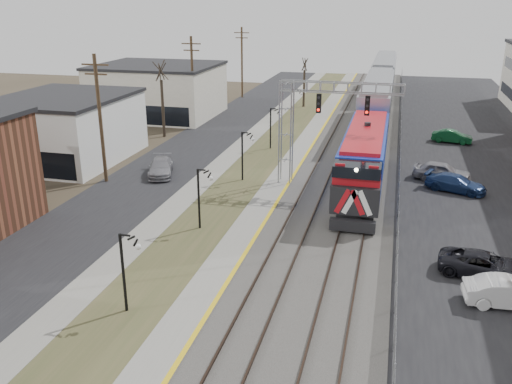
% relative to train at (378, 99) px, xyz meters
% --- Properties ---
extents(street_west, '(7.00, 120.00, 0.04)m').
position_rel_train_xyz_m(street_west, '(-17.00, -17.19, -2.86)').
color(street_west, black).
rests_on(street_west, ground).
extents(sidewalk, '(2.00, 120.00, 0.08)m').
position_rel_train_xyz_m(sidewalk, '(-12.50, -17.19, -2.84)').
color(sidewalk, gray).
rests_on(sidewalk, ground).
extents(grass_median, '(4.00, 120.00, 0.06)m').
position_rel_train_xyz_m(grass_median, '(-9.50, -17.19, -2.85)').
color(grass_median, '#3D4525').
rests_on(grass_median, ground).
extents(platform, '(2.00, 120.00, 0.24)m').
position_rel_train_xyz_m(platform, '(-6.50, -17.19, -2.76)').
color(platform, gray).
rests_on(platform, ground).
extents(ballast_bed, '(8.00, 120.00, 0.20)m').
position_rel_train_xyz_m(ballast_bed, '(-1.50, -17.19, -2.78)').
color(ballast_bed, '#595651').
rests_on(ballast_bed, ground).
extents(parking_lot, '(16.00, 120.00, 0.04)m').
position_rel_train_xyz_m(parking_lot, '(10.50, -17.19, -2.86)').
color(parking_lot, black).
rests_on(parking_lot, ground).
extents(platform_edge, '(0.24, 120.00, 0.01)m').
position_rel_train_xyz_m(platform_edge, '(-5.62, -17.19, -2.64)').
color(platform_edge, gold).
rests_on(platform_edge, platform).
extents(track_near, '(1.58, 120.00, 0.15)m').
position_rel_train_xyz_m(track_near, '(-3.50, -17.19, -2.61)').
color(track_near, '#2D2119').
rests_on(track_near, ballast_bed).
extents(track_far, '(1.58, 120.00, 0.15)m').
position_rel_train_xyz_m(track_far, '(-0.00, -17.19, -2.61)').
color(track_far, '#2D2119').
rests_on(track_far, ballast_bed).
extents(train, '(3.00, 63.05, 5.33)m').
position_rel_train_xyz_m(train, '(0.00, 0.00, 0.00)').
color(train, '#1533AD').
rests_on(train, ground).
extents(signal_gantry, '(9.00, 1.07, 8.15)m').
position_rel_train_xyz_m(signal_gantry, '(-4.28, -24.19, 2.70)').
color(signal_gantry, gray).
rests_on(signal_gantry, ground).
extents(lampposts, '(0.14, 62.14, 4.00)m').
position_rel_train_xyz_m(lampposts, '(-9.50, -33.90, -0.88)').
color(lampposts, black).
rests_on(lampposts, ground).
extents(utility_poles, '(0.28, 80.28, 10.00)m').
position_rel_train_xyz_m(utility_poles, '(-20.00, -27.19, 2.12)').
color(utility_poles, '#4C3823').
rests_on(utility_poles, ground).
extents(fence, '(0.04, 120.00, 1.60)m').
position_rel_train_xyz_m(fence, '(2.70, -17.19, -2.08)').
color(fence, gray).
rests_on(fence, ground).
extents(buildings_west, '(14.00, 67.00, 7.00)m').
position_rel_train_xyz_m(buildings_west, '(-26.50, -27.98, 0.13)').
color(buildings_west, beige).
rests_on(buildings_west, ground).
extents(bare_trees, '(12.30, 42.30, 5.95)m').
position_rel_train_xyz_m(bare_trees, '(-18.16, -13.27, -0.18)').
color(bare_trees, '#382D23').
rests_on(bare_trees, ground).
extents(car_lot_b, '(4.31, 1.79, 1.39)m').
position_rel_train_xyz_m(car_lot_b, '(7.94, -39.25, -2.19)').
color(car_lot_b, silver).
rests_on(car_lot_b, ground).
extents(car_lot_c, '(4.93, 2.89, 1.29)m').
position_rel_train_xyz_m(car_lot_c, '(7.17, -36.38, -2.24)').
color(car_lot_c, black).
rests_on(car_lot_c, ground).
extents(car_lot_d, '(4.82, 3.23, 1.30)m').
position_rel_train_xyz_m(car_lot_d, '(6.88, -22.75, -2.24)').
color(car_lot_d, navy).
rests_on(car_lot_d, ground).
extents(car_lot_e, '(4.68, 2.52, 1.51)m').
position_rel_train_xyz_m(car_lot_e, '(6.01, -20.30, -2.13)').
color(car_lot_e, gray).
rests_on(car_lot_e, ground).
extents(car_lot_f, '(4.07, 2.02, 1.28)m').
position_rel_train_xyz_m(car_lot_f, '(7.79, -7.43, -2.24)').
color(car_lot_f, '#0E4722').
rests_on(car_lot_f, ground).
extents(car_street_b, '(3.31, 4.97, 1.34)m').
position_rel_train_xyz_m(car_street_b, '(-16.41, -24.56, -2.22)').
color(car_street_b, gray).
rests_on(car_street_b, ground).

